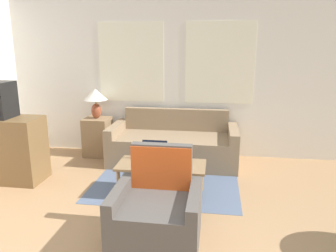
% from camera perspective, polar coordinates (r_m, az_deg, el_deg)
% --- Properties ---
extents(wall_back, '(6.84, 0.06, 2.60)m').
position_cam_1_polar(wall_back, '(5.48, 2.08, 8.43)').
color(wall_back, white).
rests_on(wall_back, ground_plane).
extents(rug, '(1.94, 1.93, 0.01)m').
position_cam_1_polar(rug, '(4.72, 0.05, -8.82)').
color(rug, slate).
rests_on(rug, ground_plane).
extents(couch, '(1.99, 0.88, 0.81)m').
position_cam_1_polar(couch, '(5.24, 0.99, -3.45)').
color(couch, '#937A5B').
rests_on(couch, ground_plane).
extents(armchair, '(0.80, 0.74, 0.90)m').
position_cam_1_polar(armchair, '(3.18, -1.87, -15.29)').
color(armchair, '#514C47').
rests_on(armchair, ground_plane).
extents(tv_dresser, '(1.15, 0.52, 0.89)m').
position_cam_1_polar(tv_dresser, '(5.05, -27.05, -3.57)').
color(tv_dresser, brown).
rests_on(tv_dresser, ground_plane).
extents(side_table, '(0.41, 0.41, 0.64)m').
position_cam_1_polar(side_table, '(5.67, -12.15, -1.83)').
color(side_table, '#937551').
rests_on(side_table, ground_plane).
extents(table_lamp, '(0.38, 0.38, 0.49)m').
position_cam_1_polar(table_lamp, '(5.53, -12.50, 4.83)').
color(table_lamp, brown).
rests_on(table_lamp, side_table).
extents(coffee_table, '(1.08, 0.51, 0.41)m').
position_cam_1_polar(coffee_table, '(4.05, -1.16, -7.24)').
color(coffee_table, '#8E704C').
rests_on(coffee_table, ground_plane).
extents(laptop, '(0.32, 0.31, 0.26)m').
position_cam_1_polar(laptop, '(4.06, -2.62, -5.64)').
color(laptop, black).
rests_on(laptop, coffee_table).
extents(cup_navy, '(0.07, 0.07, 0.10)m').
position_cam_1_polar(cup_navy, '(3.86, 0.05, -6.81)').
color(cup_navy, white).
rests_on(cup_navy, coffee_table).
extents(cup_yellow, '(0.08, 0.08, 0.08)m').
position_cam_1_polar(cup_yellow, '(4.16, 1.60, -5.40)').
color(cup_yellow, teal).
rests_on(cup_yellow, coffee_table).
extents(cup_white, '(0.08, 0.08, 0.08)m').
position_cam_1_polar(cup_white, '(4.05, 1.88, -5.98)').
color(cup_white, '#191E4C').
rests_on(cup_white, coffee_table).
extents(snack_bowl, '(0.17, 0.17, 0.08)m').
position_cam_1_polar(snack_bowl, '(3.90, 2.79, -6.74)').
color(snack_bowl, white).
rests_on(snack_bowl, coffee_table).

